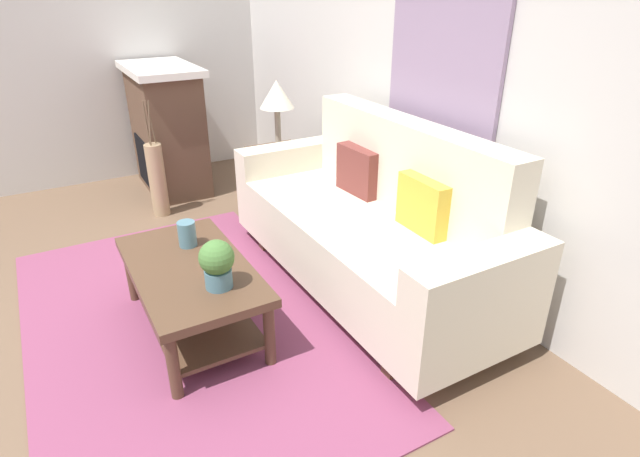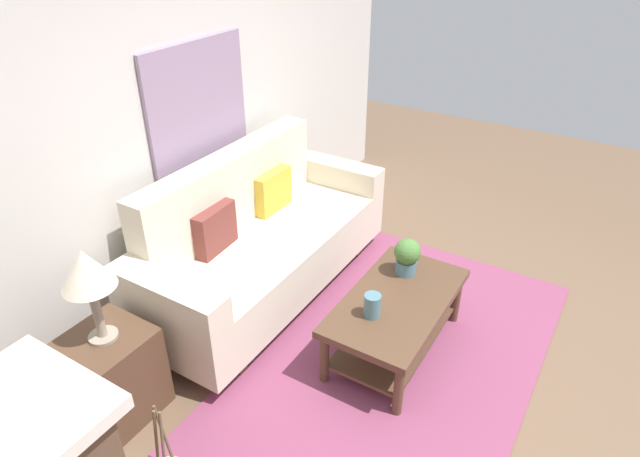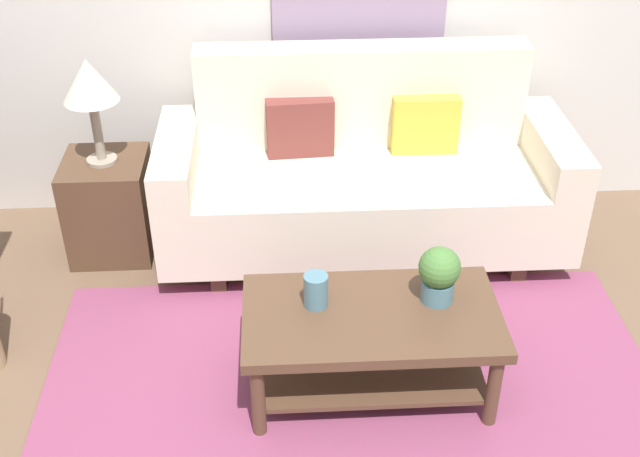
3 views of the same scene
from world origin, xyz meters
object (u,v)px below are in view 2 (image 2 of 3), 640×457
at_px(couch, 261,242).
at_px(throw_pillow_mustard, 272,191).
at_px(potted_plant_tabletop, 407,255).
at_px(tabletop_vase, 372,306).
at_px(table_lamp, 86,273).
at_px(coffee_table, 396,312).
at_px(framed_painting, 198,101).
at_px(throw_pillow_maroon, 214,229).
at_px(side_table, 114,374).

bearing_deg(couch, throw_pillow_mustard, 20.35).
height_order(couch, potted_plant_tabletop, couch).
height_order(throw_pillow_mustard, tabletop_vase, throw_pillow_mustard).
xyz_separation_m(potted_plant_tabletop, table_lamp, (-1.60, 1.10, 0.42)).
relative_size(couch, coffee_table, 1.99).
relative_size(coffee_table, framed_painting, 1.16).
height_order(couch, framed_painting, framed_painting).
distance_m(throw_pillow_maroon, tabletop_vase, 1.22).
relative_size(potted_plant_tabletop, table_lamp, 0.46).
distance_m(tabletop_vase, potted_plant_tabletop, 0.53).
bearing_deg(side_table, couch, -0.84).
bearing_deg(side_table, tabletop_vase, -45.82).
bearing_deg(coffee_table, couch, 85.82).
bearing_deg(potted_plant_tabletop, table_lamp, 145.46).
bearing_deg(couch, side_table, 179.16).
bearing_deg(side_table, throw_pillow_mustard, 3.48).
relative_size(tabletop_vase, table_lamp, 0.27).
distance_m(tabletop_vase, side_table, 1.56).
xyz_separation_m(coffee_table, framed_painting, (0.08, 1.62, 1.12)).
height_order(throw_pillow_mustard, side_table, throw_pillow_mustard).
distance_m(throw_pillow_maroon, framed_painting, 0.89).
bearing_deg(coffee_table, throw_pillow_mustard, 71.65).
bearing_deg(tabletop_vase, framed_painting, 78.40).
distance_m(couch, throw_pillow_maroon, 0.44).
bearing_deg(throw_pillow_mustard, throw_pillow_maroon, 180.00).
xyz_separation_m(couch, side_table, (-1.39, 0.02, -0.15)).
xyz_separation_m(throw_pillow_maroon, potted_plant_tabletop, (0.54, -1.21, -0.11)).
relative_size(coffee_table, tabletop_vase, 7.19).
bearing_deg(couch, throw_pillow_maroon, 159.65).
distance_m(throw_pillow_mustard, coffee_table, 1.39).
bearing_deg(potted_plant_tabletop, side_table, 145.46).
bearing_deg(potted_plant_tabletop, coffee_table, -166.08).
relative_size(tabletop_vase, potted_plant_tabletop, 0.58).
relative_size(couch, framed_painting, 2.31).
xyz_separation_m(throw_pillow_maroon, tabletop_vase, (0.02, -1.21, -0.17)).
relative_size(throw_pillow_mustard, side_table, 0.64).
xyz_separation_m(throw_pillow_maroon, framed_painting, (0.34, 0.34, 0.75)).
distance_m(throw_pillow_maroon, potted_plant_tabletop, 1.33).
height_order(couch, throw_pillow_mustard, couch).
height_order(throw_pillow_maroon, side_table, throw_pillow_maroon).
xyz_separation_m(coffee_table, potted_plant_tabletop, (0.29, 0.07, 0.26)).
height_order(throw_pillow_mustard, table_lamp, table_lamp).
xyz_separation_m(throw_pillow_maroon, throw_pillow_mustard, (0.68, 0.00, 0.00)).
bearing_deg(table_lamp, coffee_table, -41.82).
height_order(tabletop_vase, table_lamp, table_lamp).
relative_size(throw_pillow_maroon, tabletop_vase, 2.35).
xyz_separation_m(side_table, table_lamp, (0.00, 0.00, 0.71)).
xyz_separation_m(coffee_table, side_table, (-1.31, 1.17, -0.03)).
height_order(couch, tabletop_vase, couch).
bearing_deg(potted_plant_tabletop, couch, 100.75).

